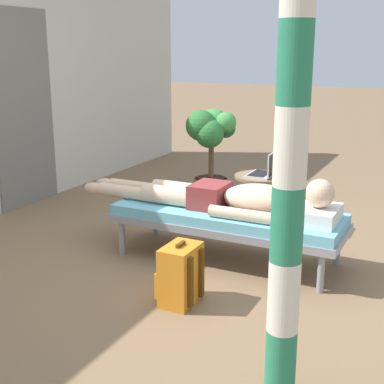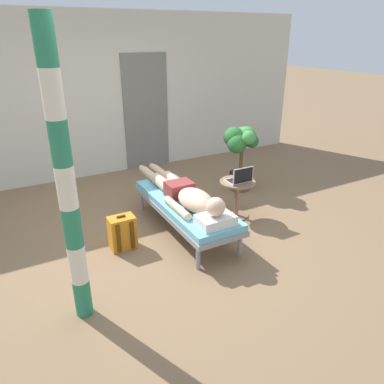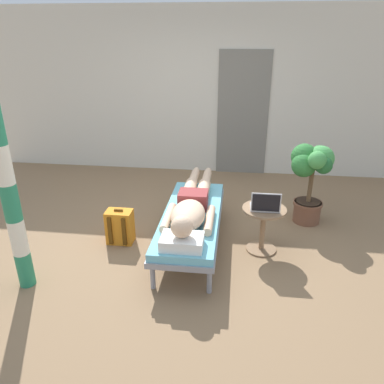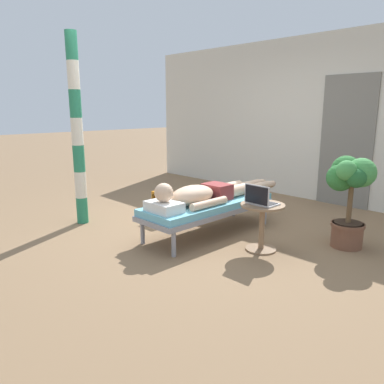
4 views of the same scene
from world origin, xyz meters
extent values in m
plane|color=#846647|center=(0.00, 0.00, 0.00)|extent=(40.00, 40.00, 0.00)
cube|color=beige|center=(0.20, 2.51, 1.35)|extent=(7.60, 0.20, 2.70)
cube|color=slate|center=(0.75, 2.40, 1.02)|extent=(0.84, 0.03, 2.04)
cylinder|color=gray|center=(-0.07, 0.67, 0.14)|extent=(0.05, 0.05, 0.28)
cylinder|color=gray|center=(0.48, 0.67, 0.14)|extent=(0.05, 0.05, 0.28)
cylinder|color=gray|center=(-0.07, -0.96, 0.14)|extent=(0.05, 0.05, 0.28)
cylinder|color=gray|center=(0.48, -0.96, 0.14)|extent=(0.05, 0.05, 0.28)
cube|color=gray|center=(0.20, -0.14, 0.31)|extent=(0.64, 1.84, 0.06)
cube|color=#6BB7CC|center=(0.20, -0.14, 0.38)|extent=(0.62, 1.80, 0.08)
cube|color=white|center=(0.20, -0.86, 0.47)|extent=(0.40, 0.28, 0.11)
sphere|color=beige|center=(0.20, -0.86, 0.64)|extent=(0.21, 0.21, 0.21)
ellipsoid|color=beige|center=(0.20, -0.42, 0.54)|extent=(0.35, 0.60, 0.23)
cylinder|color=beige|center=(-0.02, -0.37, 0.46)|extent=(0.09, 0.55, 0.09)
cylinder|color=beige|center=(0.42, -0.37, 0.46)|extent=(0.09, 0.55, 0.09)
cube|color=maroon|center=(0.20, 0.01, 0.52)|extent=(0.33, 0.26, 0.19)
cylinder|color=beige|center=(0.12, 0.35, 0.49)|extent=(0.15, 0.42, 0.15)
cylinder|color=beige|center=(0.12, 0.78, 0.47)|extent=(0.11, 0.44, 0.11)
ellipsoid|color=beige|center=(0.12, 1.07, 0.47)|extent=(0.09, 0.20, 0.10)
cylinder|color=beige|center=(0.29, 0.35, 0.49)|extent=(0.15, 0.42, 0.15)
cylinder|color=beige|center=(0.29, 0.78, 0.47)|extent=(0.11, 0.44, 0.11)
ellipsoid|color=beige|center=(0.29, 1.07, 0.47)|extent=(0.09, 0.20, 0.10)
cylinder|color=#8C6B4C|center=(1.00, -0.14, 0.01)|extent=(0.34, 0.34, 0.02)
cylinder|color=#8C6B4C|center=(1.00, -0.14, 0.26)|extent=(0.06, 0.06, 0.48)
cylinder|color=#8C6B4C|center=(1.00, -0.14, 0.51)|extent=(0.48, 0.48, 0.02)
cube|color=silver|center=(1.00, -0.14, 0.53)|extent=(0.31, 0.22, 0.02)
cube|color=black|center=(1.00, -0.13, 0.54)|extent=(0.27, 0.15, 0.00)
cube|color=silver|center=(1.00, -0.25, 0.64)|extent=(0.31, 0.01, 0.21)
cube|color=black|center=(1.00, -0.26, 0.64)|extent=(0.29, 0.00, 0.19)
cube|color=orange|center=(-0.63, -0.17, 0.20)|extent=(0.30, 0.20, 0.40)
cube|color=orange|center=(-0.63, -0.05, 0.13)|extent=(0.23, 0.04, 0.18)
cube|color=#56330C|center=(-0.72, -0.28, 0.20)|extent=(0.04, 0.02, 0.34)
cube|color=#56330C|center=(-0.55, -0.28, 0.20)|extent=(0.04, 0.02, 0.34)
cube|color=#56330C|center=(-0.63, -0.17, 0.41)|extent=(0.10, 0.02, 0.02)
cylinder|color=brown|center=(1.62, 0.64, 0.14)|extent=(0.34, 0.34, 0.28)
cylinder|color=brown|center=(1.62, 0.64, 0.26)|extent=(0.37, 0.37, 0.04)
cylinder|color=#332319|center=(1.62, 0.64, 0.29)|extent=(0.31, 0.31, 0.01)
cylinder|color=brown|center=(1.62, 0.64, 0.50)|extent=(0.06, 0.06, 0.44)
sphere|color=#429347|center=(1.70, 0.65, 0.86)|extent=(0.32, 0.32, 0.32)
sphere|color=#38843D|center=(1.70, 0.75, 0.88)|extent=(0.23, 0.23, 0.23)
sphere|color=#23602D|center=(1.60, 0.72, 0.88)|extent=(0.20, 0.20, 0.20)
sphere|color=#2D7233|center=(1.51, 0.71, 0.86)|extent=(0.32, 0.32, 0.32)
sphere|color=#2D7233|center=(1.50, 0.60, 0.79)|extent=(0.30, 0.30, 0.30)
sphere|color=#429347|center=(1.62, 0.47, 0.89)|extent=(0.22, 0.22, 0.22)
sphere|color=#23602D|center=(1.71, 0.51, 0.82)|extent=(0.21, 0.21, 0.21)
cylinder|color=#267F59|center=(-1.30, -1.06, 0.18)|extent=(0.15, 0.15, 0.35)
cylinder|color=silver|center=(-1.30, -1.06, 0.53)|extent=(0.15, 0.15, 0.35)
cylinder|color=#267F59|center=(-1.30, -1.06, 0.88)|extent=(0.15, 0.15, 0.35)
cylinder|color=silver|center=(-1.30, -1.06, 1.24)|extent=(0.15, 0.15, 0.35)
cylinder|color=#267F59|center=(-1.30, -1.06, 1.59)|extent=(0.15, 0.15, 0.35)
cylinder|color=silver|center=(-1.30, -1.06, 1.94)|extent=(0.15, 0.15, 0.35)
cylinder|color=#267F59|center=(-1.30, -1.06, 2.30)|extent=(0.15, 0.15, 0.35)
camera|label=1|loc=(-3.57, -1.70, 1.66)|focal=50.64mm
camera|label=2|loc=(-1.70, -3.81, 2.33)|focal=34.08mm
camera|label=3|loc=(0.67, -3.81, 2.27)|focal=34.47mm
camera|label=4|loc=(3.29, -3.43, 1.54)|focal=35.17mm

